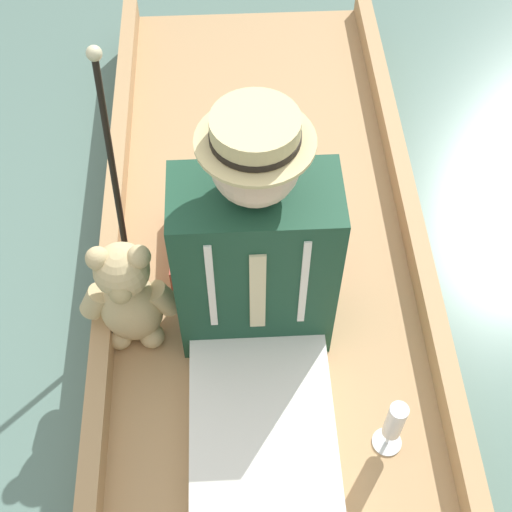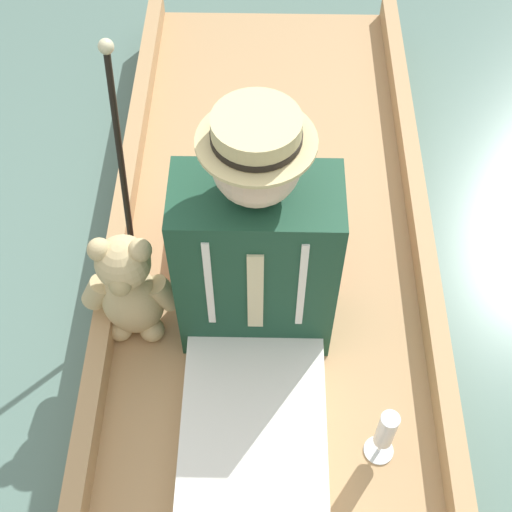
# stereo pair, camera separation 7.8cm
# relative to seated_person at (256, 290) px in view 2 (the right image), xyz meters

# --- Properties ---
(ground_plane) EXTENTS (16.00, 16.00, 0.00)m
(ground_plane) POSITION_rel_seated_person_xyz_m (-0.04, -0.08, -0.46)
(ground_plane) COLOR slate
(punt_boat) EXTENTS (1.10, 3.27, 0.23)m
(punt_boat) POSITION_rel_seated_person_xyz_m (-0.04, -0.08, -0.38)
(punt_boat) COLOR tan
(punt_boat) RESTS_ON ground_plane
(seat_cushion) EXTENTS (0.48, 0.34, 0.10)m
(seat_cushion) POSITION_rel_seated_person_xyz_m (0.03, -0.38, -0.27)
(seat_cushion) COLOR #B24738
(seat_cushion) RESTS_ON punt_boat
(seated_person) EXTENTS (0.45, 0.81, 0.88)m
(seated_person) POSITION_rel_seated_person_xyz_m (0.00, 0.00, 0.00)
(seated_person) COLOR white
(seated_person) RESTS_ON punt_boat
(teddy_bear) EXTENTS (0.31, 0.18, 0.44)m
(teddy_bear) POSITION_rel_seated_person_xyz_m (0.38, -0.06, -0.11)
(teddy_bear) COLOR tan
(teddy_bear) RESTS_ON punt_boat
(wine_glass) EXTENTS (0.09, 0.09, 0.23)m
(wine_glass) POSITION_rel_seated_person_xyz_m (-0.36, 0.34, -0.18)
(wine_glass) COLOR silver
(wine_glass) RESTS_ON punt_boat
(walking_cane) EXTENTS (0.04, 0.25, 0.80)m
(walking_cane) POSITION_rel_seated_person_xyz_m (0.41, -0.38, 0.15)
(walking_cane) COLOR black
(walking_cane) RESTS_ON punt_boat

